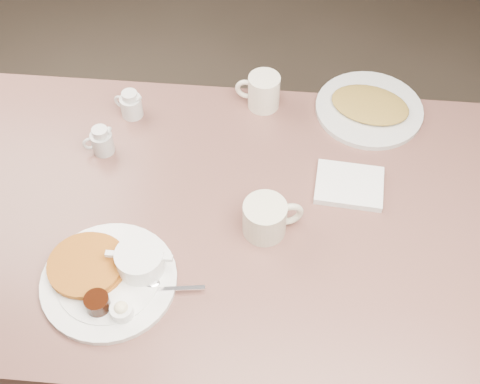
# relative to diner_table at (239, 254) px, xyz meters

# --- Properties ---
(diner_table) EXTENTS (1.50, 0.90, 0.75)m
(diner_table) POSITION_rel_diner_table_xyz_m (0.00, 0.00, 0.00)
(diner_table) COLOR #84564C
(diner_table) RESTS_ON ground
(main_plate) EXTENTS (0.37, 0.31, 0.07)m
(main_plate) POSITION_rel_diner_table_xyz_m (-0.27, -0.20, 0.19)
(main_plate) COLOR white
(main_plate) RESTS_ON diner_table
(coffee_mug_near) EXTENTS (0.16, 0.13, 0.09)m
(coffee_mug_near) POSITION_rel_diner_table_xyz_m (0.07, -0.03, 0.22)
(coffee_mug_near) COLOR beige
(coffee_mug_near) RESTS_ON diner_table
(napkin) EXTENTS (0.18, 0.15, 0.02)m
(napkin) POSITION_rel_diner_table_xyz_m (0.27, 0.11, 0.18)
(napkin) COLOR white
(napkin) RESTS_ON diner_table
(coffee_mug_far) EXTENTS (0.13, 0.10, 0.10)m
(coffee_mug_far) POSITION_rel_diner_table_xyz_m (0.03, 0.39, 0.22)
(coffee_mug_far) COLOR white
(coffee_mug_far) RESTS_ON diner_table
(creamer_left) EXTENTS (0.08, 0.06, 0.08)m
(creamer_left) POSITION_rel_diner_table_xyz_m (-0.37, 0.18, 0.21)
(creamer_left) COLOR silver
(creamer_left) RESTS_ON diner_table
(creamer_right) EXTENTS (0.09, 0.07, 0.08)m
(creamer_right) POSITION_rel_diner_table_xyz_m (-0.33, 0.32, 0.21)
(creamer_right) COLOR silver
(creamer_right) RESTS_ON diner_table
(hash_plate) EXTENTS (0.36, 0.36, 0.04)m
(hash_plate) POSITION_rel_diner_table_xyz_m (0.33, 0.39, 0.18)
(hash_plate) COLOR silver
(hash_plate) RESTS_ON diner_table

